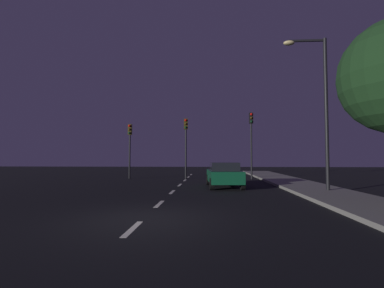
# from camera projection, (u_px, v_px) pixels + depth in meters

# --- Properties ---
(ground_plane) EXTENTS (80.00, 80.00, 0.00)m
(ground_plane) POSITION_uv_depth(u_px,v_px,m) (174.00, 191.00, 15.23)
(ground_plane) COLOR black
(sidewalk_curb_right) EXTENTS (3.00, 40.00, 0.15)m
(sidewalk_curb_right) POSITION_uv_depth(u_px,v_px,m) (317.00, 190.00, 14.78)
(sidewalk_curb_right) COLOR gray
(sidewalk_curb_right) RESTS_ON ground_plane
(lane_stripe_nearest) EXTENTS (0.16, 1.60, 0.01)m
(lane_stripe_nearest) POSITION_uv_depth(u_px,v_px,m) (133.00, 229.00, 7.06)
(lane_stripe_nearest) COLOR silver
(lane_stripe_nearest) RESTS_ON ground_plane
(lane_stripe_second) EXTENTS (0.16, 1.60, 0.01)m
(lane_stripe_second) POSITION_uv_depth(u_px,v_px,m) (159.00, 204.00, 10.84)
(lane_stripe_second) COLOR silver
(lane_stripe_second) RESTS_ON ground_plane
(lane_stripe_third) EXTENTS (0.16, 1.60, 0.01)m
(lane_stripe_third) POSITION_uv_depth(u_px,v_px,m) (172.00, 192.00, 14.63)
(lane_stripe_third) COLOR silver
(lane_stripe_third) RESTS_ON ground_plane
(lane_stripe_fourth) EXTENTS (0.16, 1.60, 0.01)m
(lane_stripe_fourth) POSITION_uv_depth(u_px,v_px,m) (180.00, 185.00, 18.42)
(lane_stripe_fourth) COLOR silver
(lane_stripe_fourth) RESTS_ON ground_plane
(lane_stripe_fifth) EXTENTS (0.16, 1.60, 0.01)m
(lane_stripe_fifth) POSITION_uv_depth(u_px,v_px,m) (185.00, 180.00, 22.21)
(lane_stripe_fifth) COLOR silver
(lane_stripe_fifth) RESTS_ON ground_plane
(lane_stripe_sixth) EXTENTS (0.16, 1.60, 0.01)m
(lane_stripe_sixth) POSITION_uv_depth(u_px,v_px,m) (188.00, 177.00, 26.00)
(lane_stripe_sixth) COLOR silver
(lane_stripe_sixth) RESTS_ON ground_plane
(lane_stripe_seventh) EXTENTS (0.16, 1.60, 0.01)m
(lane_stripe_seventh) POSITION_uv_depth(u_px,v_px,m) (191.00, 175.00, 29.79)
(lane_stripe_seventh) COLOR silver
(lane_stripe_seventh) RESTS_ON ground_plane
(traffic_signal_left) EXTENTS (0.32, 0.38, 4.60)m
(traffic_signal_left) POSITION_uv_depth(u_px,v_px,m) (130.00, 140.00, 24.15)
(traffic_signal_left) COLOR black
(traffic_signal_left) RESTS_ON ground_plane
(traffic_signal_center) EXTENTS (0.32, 0.38, 5.04)m
(traffic_signal_center) POSITION_uv_depth(u_px,v_px,m) (186.00, 137.00, 23.88)
(traffic_signal_center) COLOR black
(traffic_signal_center) RESTS_ON ground_plane
(traffic_signal_right) EXTENTS (0.32, 0.38, 5.49)m
(traffic_signal_right) POSITION_uv_depth(u_px,v_px,m) (251.00, 133.00, 23.57)
(traffic_signal_right) COLOR black
(traffic_signal_right) RESTS_ON ground_plane
(car_stopped_ahead) EXTENTS (2.15, 4.34, 1.48)m
(car_stopped_ahead) POSITION_uv_depth(u_px,v_px,m) (224.00, 174.00, 17.08)
(car_stopped_ahead) COLOR #0F4C2D
(car_stopped_ahead) RESTS_ON ground_plane
(street_lamp_right) EXTENTS (2.16, 0.36, 7.85)m
(street_lamp_right) POSITION_uv_depth(u_px,v_px,m) (320.00, 100.00, 14.40)
(street_lamp_right) COLOR black
(street_lamp_right) RESTS_ON ground_plane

